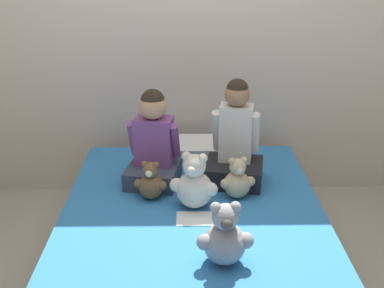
# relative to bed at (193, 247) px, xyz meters

# --- Properties ---
(ground_plane) EXTENTS (14.00, 14.00, 0.00)m
(ground_plane) POSITION_rel_bed_xyz_m (0.00, 0.00, -0.20)
(ground_plane) COLOR #B2A899
(wall_behind_bed) EXTENTS (8.00, 0.06, 2.50)m
(wall_behind_bed) POSITION_rel_bed_xyz_m (0.00, 1.13, 1.05)
(wall_behind_bed) COLOR beige
(wall_behind_bed) RESTS_ON ground_plane
(bed) EXTENTS (1.49, 2.00, 0.40)m
(bed) POSITION_rel_bed_xyz_m (0.00, 0.00, 0.00)
(bed) COLOR #997F60
(bed) RESTS_ON ground_plane
(child_on_left) EXTENTS (0.36, 0.37, 0.59)m
(child_on_left) POSITION_rel_bed_xyz_m (-0.24, 0.45, 0.45)
(child_on_left) COLOR #384251
(child_on_left) RESTS_ON bed
(child_on_right) EXTENTS (0.40, 0.37, 0.66)m
(child_on_right) POSITION_rel_bed_xyz_m (0.27, 0.44, 0.45)
(child_on_right) COLOR black
(child_on_right) RESTS_ON bed
(teddy_bear_held_by_left_child) EXTENTS (0.20, 0.15, 0.24)m
(teddy_bear_held_by_left_child) POSITION_rel_bed_xyz_m (-0.24, 0.21, 0.30)
(teddy_bear_held_by_left_child) COLOR brown
(teddy_bear_held_by_left_child) RESTS_ON bed
(teddy_bear_held_by_right_child) EXTENTS (0.21, 0.16, 0.25)m
(teddy_bear_held_by_right_child) POSITION_rel_bed_xyz_m (0.26, 0.22, 0.31)
(teddy_bear_held_by_right_child) COLOR #D1B78E
(teddy_bear_held_by_right_child) RESTS_ON bed
(teddy_bear_between_children) EXTENTS (0.27, 0.21, 0.33)m
(teddy_bear_between_children) POSITION_rel_bed_xyz_m (0.01, 0.11, 0.34)
(teddy_bear_between_children) COLOR silver
(teddy_bear_between_children) RESTS_ON bed
(teddy_bear_at_foot_of_bed) EXTENTS (0.27, 0.20, 0.32)m
(teddy_bear_at_foot_of_bed) POSITION_rel_bed_xyz_m (0.14, -0.41, 0.34)
(teddy_bear_at_foot_of_bed) COLOR #939399
(teddy_bear_at_foot_of_bed) RESTS_ON bed
(pillow_at_headboard) EXTENTS (0.48, 0.32, 0.11)m
(pillow_at_headboard) POSITION_rel_bed_xyz_m (0.00, 0.81, 0.26)
(pillow_at_headboard) COLOR white
(pillow_at_headboard) RESTS_ON bed
(sign_card) EXTENTS (0.21, 0.15, 0.00)m
(sign_card) POSITION_rel_bed_xyz_m (0.01, -0.03, 0.20)
(sign_card) COLOR white
(sign_card) RESTS_ON bed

